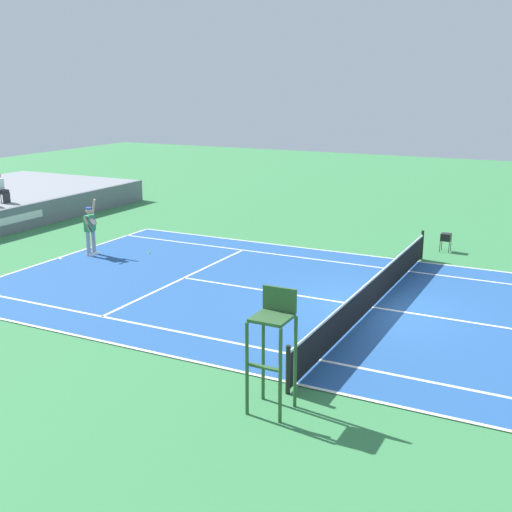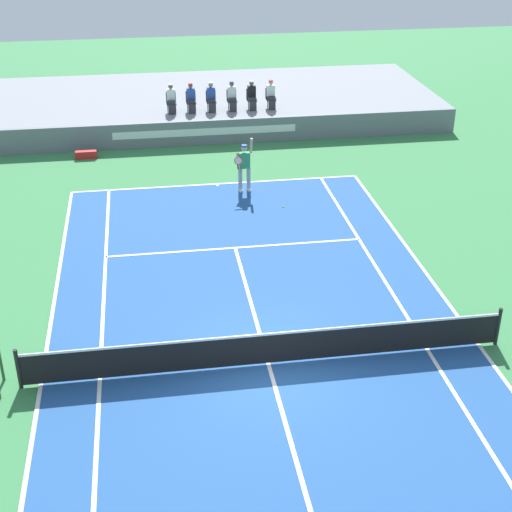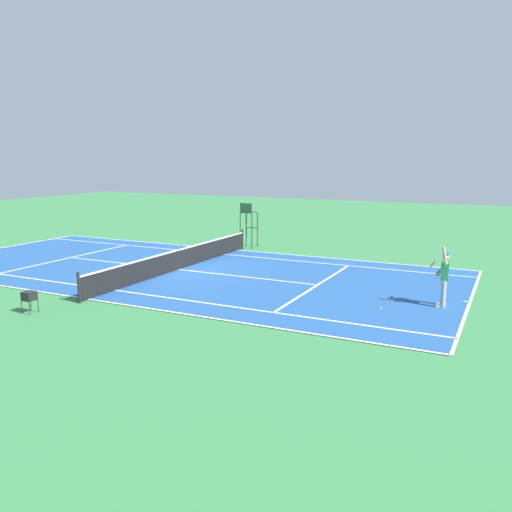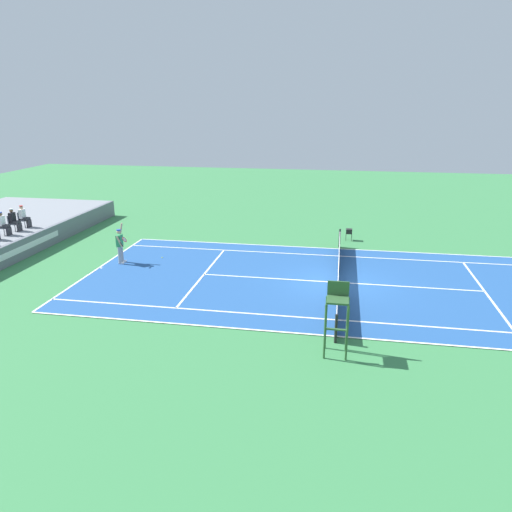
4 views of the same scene
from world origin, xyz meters
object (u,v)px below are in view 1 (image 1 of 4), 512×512
tennis_ball (149,253)px  umpire_chair (273,335)px  ball_hopper (446,237)px  spectator_seated_5 (1,189)px  tennis_player (90,229)px

tennis_ball → umpire_chair: size_ratio=0.03×
tennis_ball → ball_hopper: ball_hopper is taller
umpire_chair → ball_hopper: 14.22m
ball_hopper → tennis_ball: bearing=118.6°
spectator_seated_5 → umpire_chair: size_ratio=0.52×
tennis_player → ball_hopper: 13.37m
tennis_ball → ball_hopper: size_ratio=0.10×
spectator_seated_5 → tennis_player: bearing=-107.7°
tennis_player → ball_hopper: bearing=-60.7°
tennis_player → ball_hopper: tennis_player is taller
tennis_player → tennis_ball: 2.33m
spectator_seated_5 → tennis_ball: size_ratio=18.60×
tennis_player → ball_hopper: size_ratio=2.98×
spectator_seated_5 → tennis_ball: 8.87m
ball_hopper → umpire_chair: bearing=177.8°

